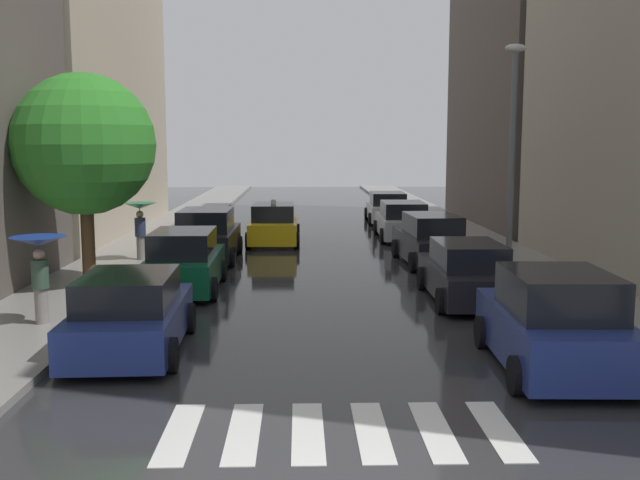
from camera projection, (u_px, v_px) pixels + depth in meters
The scene contains 17 objects.
ground_plane at pixel (313, 238), 31.15m from camera, with size 28.00×72.00×0.04m, color #2D2D30.
sidewalk_left at pixel (160, 236), 30.95m from camera, with size 3.00×72.00×0.15m, color gray.
sidewalk_right at pixel (463, 235), 31.32m from camera, with size 3.00×72.00×0.15m, color gray.
crosswalk_stripes at pixel (340, 431), 10.22m from camera, with size 4.95×2.20×0.01m.
parked_car_left_nearest at pixel (131, 315), 13.99m from camera, with size 2.21×4.23×1.57m.
parked_car_left_second at pixel (184, 263), 19.76m from camera, with size 2.06×4.23×1.70m.
parked_car_left_third at pixel (207, 237), 25.01m from camera, with size 2.17×4.48×1.79m.
parked_car_right_nearest at pixel (555, 324), 12.88m from camera, with size 2.31×4.17×1.81m.
parked_car_right_second at pixel (467, 273), 18.51m from camera, with size 2.03×4.42×1.55m.
parked_car_right_third at pixel (431, 241), 24.18m from camera, with size 2.17×4.64×1.69m.
parked_car_right_fourth at pixel (403, 221), 30.55m from camera, with size 2.21×4.64×1.59m.
parked_car_right_fifth at pixel (387, 208), 36.84m from camera, with size 2.18×4.40×1.56m.
taxi_midroad at pixel (274, 225), 29.12m from camera, with size 2.08×4.34×1.81m.
pedestrian_near_tree at pixel (140, 217), 24.19m from camera, with size 1.12×1.12×1.91m.
pedestrian_by_kerb at pixel (39, 257), 15.54m from camera, with size 1.18×1.18×1.90m.
street_tree_left at pixel (84, 145), 19.51m from camera, with size 3.82×3.82×5.76m.
lamp_post_right at pixel (512, 144), 20.78m from camera, with size 0.60×0.28×6.65m.
Camera 1 is at (-0.55, -6.88, 4.04)m, focal length 40.77 mm.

